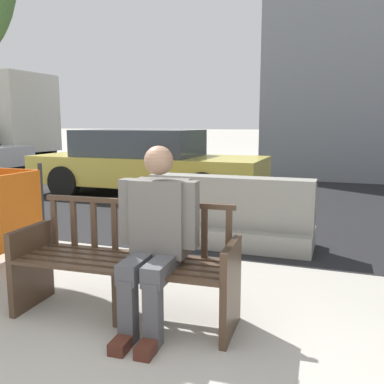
% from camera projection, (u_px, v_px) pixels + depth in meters
% --- Properties ---
extents(street_asphalt, '(120.00, 12.00, 0.01)m').
position_uv_depth(street_asphalt, '(293.00, 185.00, 10.25)').
color(street_asphalt, black).
rests_on(street_asphalt, ground).
extents(street_bench, '(1.72, 0.62, 0.88)m').
position_uv_depth(street_bench, '(125.00, 267.00, 3.23)').
color(street_bench, '#473323').
rests_on(street_bench, ground).
extents(seated_person, '(0.59, 0.74, 1.31)m').
position_uv_depth(seated_person, '(155.00, 234.00, 3.05)').
color(seated_person, '#66605B').
rests_on(seated_person, ground).
extents(jersey_barrier_centre, '(2.01, 0.70, 0.84)m').
position_uv_depth(jersey_barrier_centre, '(229.00, 217.00, 5.19)').
color(jersey_barrier_centre, gray).
rests_on(jersey_barrier_centre, ground).
extents(car_taxi_near, '(4.69, 1.84, 1.34)m').
position_uv_depth(car_taxi_near, '(146.00, 163.00, 8.66)').
color(car_taxi_near, '#DBC64C').
rests_on(car_taxi_near, ground).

